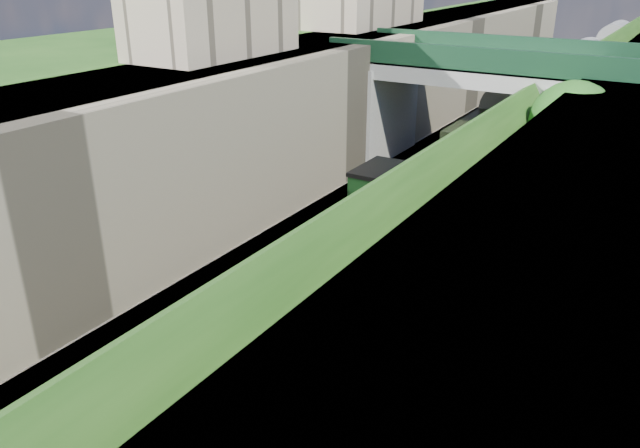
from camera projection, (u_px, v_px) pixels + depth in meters
The scene contains 15 objects.
ground at pixel (164, 426), 16.12m from camera, with size 160.00×160.00×0.00m, color #1E4714.
trackbed at pixel (445, 193), 31.78m from camera, with size 10.00×90.00×0.20m, color #473F38.
retaining_wall at pixel (352, 115), 33.08m from camera, with size 1.00×90.00×7.00m, color #756B56.
street_plateau_left at pixel (297, 107), 34.76m from camera, with size 6.00×90.00×7.00m, color #262628.
embankment_slope at pixel (545, 168), 26.90m from camera, with size 4.79×90.00×6.46m.
track_left at pixel (409, 184), 32.68m from camera, with size 2.50×90.00×0.20m.
track_right at pixel (468, 195), 31.15m from camera, with size 2.50×90.00×0.20m.
road_bridge at pixel (495, 104), 32.91m from camera, with size 16.00×6.40×7.25m.
building_near at pixel (212, 10), 28.13m from camera, with size 4.00×8.00×4.00m, color gray.
tree at pixel (575, 127), 26.05m from camera, with size 3.60×3.80×6.60m.
locomotive at pixel (357, 253), 21.26m from camera, with size 3.10×10.22×3.83m.
tender at pixel (437, 196), 27.14m from camera, with size 2.70×6.00×3.05m.
coach_front at pixel (517, 125), 36.86m from camera, with size 2.90×18.00×3.70m.
coach_middle at pixel (579, 78), 51.62m from camera, with size 2.90×18.00×3.70m.
coach_rear at pixel (613, 51), 66.38m from camera, with size 2.90×18.00×3.70m.
Camera 1 is at (10.12, -8.79, 11.14)m, focal length 35.00 mm.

